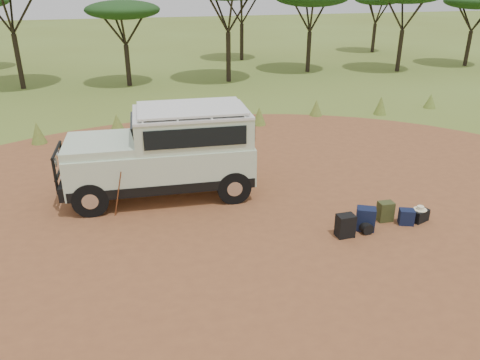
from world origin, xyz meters
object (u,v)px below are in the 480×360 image
object	(u,v)px
backpack_olive	(385,211)
hard_case	(419,215)
safari_vehicle	(167,154)
backpack_navy	(366,219)
walking_staff	(118,194)
backpack_black	(345,226)
duffel_navy	(406,217)

from	to	relation	value
backpack_olive	hard_case	bearing A→B (deg)	-12.99
safari_vehicle	backpack_navy	size ratio (longest dim) A/B	9.07
safari_vehicle	walking_staff	distance (m)	1.91
backpack_black	walking_staff	bearing A→B (deg)	154.12
walking_staff	backpack_black	xyz separation A→B (m)	(5.34, -2.56, -0.37)
safari_vehicle	backpack_olive	xyz separation A→B (m)	(5.28, -3.17, -0.99)
safari_vehicle	backpack_olive	world-z (taller)	safari_vehicle
safari_vehicle	walking_staff	bearing A→B (deg)	-140.00
hard_case	walking_staff	bearing A→B (deg)	142.96
walking_staff	duffel_navy	bearing A→B (deg)	-74.33
backpack_black	backpack_navy	xyz separation A→B (m)	(0.65, 0.17, 0.01)
safari_vehicle	duffel_navy	bearing A→B (deg)	-27.78
backpack_olive	hard_case	size ratio (longest dim) A/B	1.17
backpack_navy	backpack_olive	world-z (taller)	backpack_navy
backpack_black	duffel_navy	xyz separation A→B (m)	(1.83, 0.14, -0.09)
backpack_olive	duffel_navy	distance (m)	0.54
walking_staff	duffel_navy	xyz separation A→B (m)	(7.18, -2.41, -0.46)
backpack_navy	hard_case	bearing A→B (deg)	28.78
backpack_black	backpack_olive	world-z (taller)	backpack_black
walking_staff	hard_case	distance (m)	7.98
walking_staff	hard_case	xyz separation A→B (m)	(7.61, -2.34, -0.50)
safari_vehicle	walking_staff	world-z (taller)	safari_vehicle
safari_vehicle	backpack_olive	size ratio (longest dim) A/B	10.25
backpack_navy	duffel_navy	xyz separation A→B (m)	(1.18, -0.03, -0.10)
backpack_olive	backpack_black	bearing A→B (deg)	-158.72
backpack_black	backpack_olive	distance (m)	1.48
backpack_navy	hard_case	distance (m)	1.62
backpack_navy	backpack_black	bearing A→B (deg)	-137.89
walking_staff	hard_case	world-z (taller)	walking_staff
walking_staff	backpack_olive	bearing A→B (deg)	-72.98
duffel_navy	backpack_olive	bearing A→B (deg)	165.88
backpack_black	backpack_navy	size ratio (longest dim) A/B	0.97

